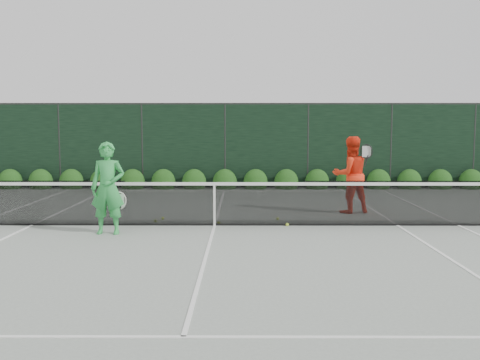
{
  "coord_description": "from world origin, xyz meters",
  "views": [
    {
      "loc": [
        0.62,
        -11.85,
        2.23
      ],
      "look_at": [
        0.57,
        0.3,
        1.0
      ],
      "focal_mm": 40.0,
      "sensor_mm": 36.0,
      "label": 1
    }
  ],
  "objects": [
    {
      "name": "court_lines",
      "position": [
        0.0,
        0.0,
        0.01
      ],
      "size": [
        11.03,
        23.83,
        0.01
      ],
      "color": "white",
      "rests_on": "ground"
    },
    {
      "name": "ground",
      "position": [
        0.0,
        0.0,
        0.0
      ],
      "size": [
        80.0,
        80.0,
        0.0
      ],
      "primitive_type": "plane",
      "color": "gray",
      "rests_on": "ground"
    },
    {
      "name": "windscreen_fence",
      "position": [
        0.0,
        -2.71,
        1.51
      ],
      "size": [
        32.0,
        21.07,
        3.06
      ],
      "color": "black",
      "rests_on": "ground"
    },
    {
      "name": "player_woman",
      "position": [
        -2.15,
        -0.92,
        0.95
      ],
      "size": [
        0.7,
        0.47,
        1.91
      ],
      "rotation": [
        0.0,
        0.0,
        -0.02
      ],
      "color": "green",
      "rests_on": "ground"
    },
    {
      "name": "tennis_balls",
      "position": [
        0.1,
        0.39,
        0.03
      ],
      "size": [
        3.1,
        0.89,
        0.07
      ],
      "color": "#D5F536",
      "rests_on": "ground"
    },
    {
      "name": "tennis_net",
      "position": [
        -0.02,
        0.0,
        0.53
      ],
      "size": [
        12.9,
        0.1,
        1.07
      ],
      "color": "black",
      "rests_on": "ground"
    },
    {
      "name": "hedge_row",
      "position": [
        -0.0,
        7.15,
        0.23
      ],
      "size": [
        31.66,
        0.65,
        0.94
      ],
      "color": "#16350E",
      "rests_on": "ground"
    },
    {
      "name": "player_man",
      "position": [
        3.4,
        1.81,
        0.98
      ],
      "size": [
        1.11,
        0.95,
        1.97
      ],
      "rotation": [
        0.0,
        0.0,
        3.38
      ],
      "color": "#FA3215",
      "rests_on": "ground"
    }
  ]
}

